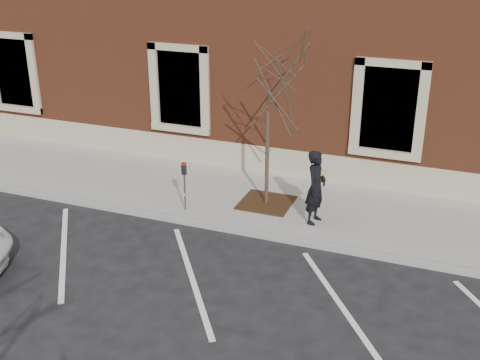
% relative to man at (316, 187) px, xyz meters
% --- Properties ---
extents(ground, '(120.00, 120.00, 0.00)m').
position_rel_man_xyz_m(ground, '(-1.80, -0.93, -1.06)').
color(ground, '#28282B').
rests_on(ground, ground).
extents(sidewalk_near, '(40.00, 3.50, 0.15)m').
position_rel_man_xyz_m(sidewalk_near, '(-1.80, 0.82, -0.98)').
color(sidewalk_near, '#A9A59E').
rests_on(sidewalk_near, ground).
extents(curb_near, '(40.00, 0.12, 0.15)m').
position_rel_man_xyz_m(curb_near, '(-1.80, -0.98, -0.98)').
color(curb_near, '#9E9E99').
rests_on(curb_near, ground).
extents(parking_stripes, '(28.00, 4.40, 0.01)m').
position_rel_man_xyz_m(parking_stripes, '(-1.80, -3.13, -1.05)').
color(parking_stripes, silver).
rests_on(parking_stripes, ground).
extents(building_civic, '(40.00, 8.62, 8.00)m').
position_rel_man_xyz_m(building_civic, '(-1.80, 6.81, 2.94)').
color(building_civic, brown).
rests_on(building_civic, ground).
extents(man, '(0.54, 0.72, 1.82)m').
position_rel_man_xyz_m(man, '(0.00, 0.00, 0.00)').
color(man, black).
rests_on(man, sidewalk_near).
extents(parking_meter, '(0.12, 0.09, 1.27)m').
position_rel_man_xyz_m(parking_meter, '(-3.21, -0.51, -0.03)').
color(parking_meter, '#595B60').
rests_on(parking_meter, sidewalk_near).
extents(tree_grate, '(1.31, 1.31, 0.03)m').
position_rel_man_xyz_m(tree_grate, '(-1.42, 0.58, -0.89)').
color(tree_grate, '#3F2514').
rests_on(tree_grate, sidewalk_near).
extents(sapling, '(2.67, 2.67, 4.45)m').
position_rel_man_xyz_m(sapling, '(-1.42, 0.58, 2.20)').
color(sapling, '#46362A').
rests_on(sapling, sidewalk_near).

